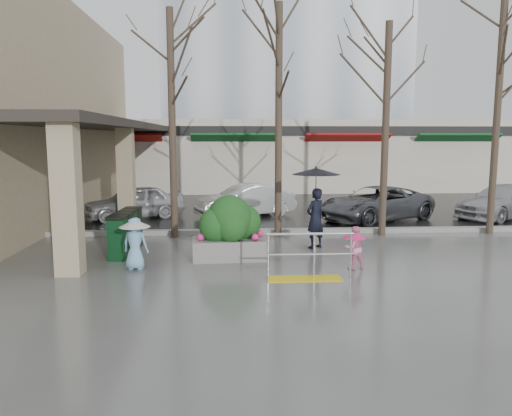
{
  "coord_description": "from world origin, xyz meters",
  "views": [
    {
      "loc": [
        -0.36,
        -11.63,
        3.05
      ],
      "look_at": [
        0.35,
        0.71,
        1.3
      ],
      "focal_mm": 35.0,
      "sensor_mm": 36.0,
      "label": 1
    }
  ],
  "objects": [
    {
      "name": "car_d",
      "position": [
        10.17,
        6.69,
        0.63
      ],
      "size": [
        4.66,
        3.6,
        1.26
      ],
      "primitive_type": "imported",
      "rotation": [
        0.0,
        0.0,
        -1.08
      ],
      "color": "#AFB0B4",
      "rests_on": "ground"
    },
    {
      "name": "canopy_slab",
      "position": [
        -4.8,
        8.0,
        3.62
      ],
      "size": [
        2.8,
        18.0,
        0.25
      ],
      "primitive_type": "cube",
      "color": "#2D2823",
      "rests_on": "pillar_front"
    },
    {
      "name": "tree_east",
      "position": [
        8.0,
        3.6,
        5.38
      ],
      "size": [
        3.2,
        3.2,
        7.2
      ],
      "color": "#382B21",
      "rests_on": "ground"
    },
    {
      "name": "child_blue",
      "position": [
        -2.51,
        -0.14,
        0.73
      ],
      "size": [
        0.72,
        0.72,
        1.22
      ],
      "rotation": [
        0.0,
        0.0,
        2.88
      ],
      "color": "#79B0D8",
      "rests_on": "ground"
    },
    {
      "name": "child_pink",
      "position": [
        2.57,
        -0.42,
        0.58
      ],
      "size": [
        0.57,
        0.54,
        1.01
      ],
      "rotation": [
        0.0,
        0.0,
        3.39
      ],
      "color": "#F797C1",
      "rests_on": "ground"
    },
    {
      "name": "ground",
      "position": [
        0.0,
        0.0,
        0.0
      ],
      "size": [
        120.0,
        120.0,
        0.0
      ],
      "primitive_type": "plane",
      "color": "#51514F",
      "rests_on": "ground"
    },
    {
      "name": "storefront_row",
      "position": [
        2.0,
        17.97,
        2.01
      ],
      "size": [
        34.0,
        6.74,
        4.0
      ],
      "color": "beige",
      "rests_on": "ground"
    },
    {
      "name": "planter",
      "position": [
        -0.3,
        0.74,
        0.78
      ],
      "size": [
        1.92,
        1.12,
        1.63
      ],
      "rotation": [
        0.0,
        0.0,
        0.06
      ],
      "color": "slate",
      "rests_on": "ground"
    },
    {
      "name": "tree_west",
      "position": [
        -2.0,
        3.6,
        5.08
      ],
      "size": [
        3.2,
        3.2,
        6.8
      ],
      "color": "#382B21",
      "rests_on": "ground"
    },
    {
      "name": "tree_mideast",
      "position": [
        4.5,
        3.6,
        4.86
      ],
      "size": [
        3.2,
        3.2,
        6.5
      ],
      "color": "#382B21",
      "rests_on": "ground"
    },
    {
      "name": "car_b",
      "position": [
        0.35,
        7.48,
        0.63
      ],
      "size": [
        4.04,
        2.77,
        1.26
      ],
      "primitive_type": "imported",
      "rotation": [
        0.0,
        0.0,
        -1.15
      ],
      "color": "white",
      "rests_on": "ground"
    },
    {
      "name": "office_tower",
      "position": [
        4.0,
        30.0,
        12.5
      ],
      "size": [
        18.0,
        12.0,
        25.0
      ],
      "primitive_type": "cube",
      "color": "#8C99A8",
      "rests_on": "ground"
    },
    {
      "name": "handrail",
      "position": [
        1.36,
        -1.2,
        0.38
      ],
      "size": [
        1.9,
        0.5,
        1.03
      ],
      "color": "yellow",
      "rests_on": "ground"
    },
    {
      "name": "car_c",
      "position": [
        5.1,
        6.35,
        0.63
      ],
      "size": [
        4.98,
        4.03,
        1.26
      ],
      "primitive_type": "imported",
      "rotation": [
        0.0,
        0.0,
        -1.06
      ],
      "color": "#515358",
      "rests_on": "ground"
    },
    {
      "name": "street_asphalt",
      "position": [
        0.0,
        22.0,
        0.01
      ],
      "size": [
        120.0,
        36.0,
        0.01
      ],
      "primitive_type": "cube",
      "color": "black",
      "rests_on": "ground"
    },
    {
      "name": "tree_midwest",
      "position": [
        1.2,
        3.6,
        5.23
      ],
      "size": [
        3.2,
        3.2,
        7.0
      ],
      "color": "#382B21",
      "rests_on": "ground"
    },
    {
      "name": "woman",
      "position": [
        2.06,
        1.86,
        1.41
      ],
      "size": [
        1.34,
        1.34,
        2.27
      ],
      "rotation": [
        0.0,
        0.0,
        3.76
      ],
      "color": "black",
      "rests_on": "ground"
    },
    {
      "name": "pillar_front",
      "position": [
        -3.9,
        -0.5,
        1.75
      ],
      "size": [
        0.55,
        0.55,
        3.5
      ],
      "primitive_type": "cube",
      "color": "tan",
      "rests_on": "ground"
    },
    {
      "name": "car_a",
      "position": [
        -3.91,
        7.3,
        0.63
      ],
      "size": [
        3.98,
        2.92,
        1.26
      ],
      "primitive_type": "imported",
      "rotation": [
        0.0,
        0.0,
        -1.13
      ],
      "color": "silver",
      "rests_on": "ground"
    },
    {
      "name": "pillar_back",
      "position": [
        -3.9,
        6.0,
        1.75
      ],
      "size": [
        0.55,
        0.55,
        3.5
      ],
      "primitive_type": "cube",
      "color": "tan",
      "rests_on": "ground"
    },
    {
      "name": "news_boxes",
      "position": [
        -3.07,
        1.56,
        0.56
      ],
      "size": [
        0.58,
        2.03,
        1.12
      ],
      "rotation": [
        0.0,
        0.0,
        -0.06
      ],
      "color": "#0D391B",
      "rests_on": "ground"
    },
    {
      "name": "curb",
      "position": [
        0.0,
        4.0,
        0.07
      ],
      "size": [
        120.0,
        0.3,
        0.15
      ],
      "primitive_type": "cube",
      "color": "gray",
      "rests_on": "ground"
    }
  ]
}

